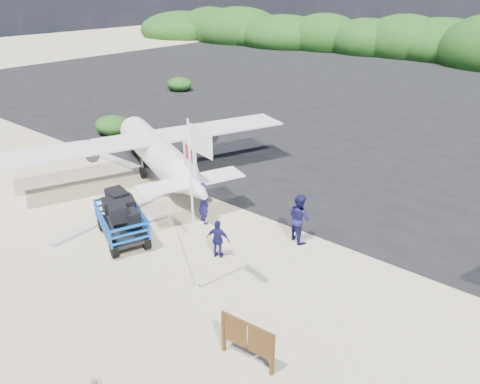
{
  "coord_description": "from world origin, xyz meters",
  "views": [
    {
      "loc": [
        9.86,
        -8.28,
        9.05
      ],
      "look_at": [
        0.23,
        3.79,
        1.55
      ],
      "focal_mm": 32.0,
      "sensor_mm": 36.0,
      "label": 1
    }
  ],
  "objects": [
    {
      "name": "ground",
      "position": [
        0.0,
        0.0,
        0.0
      ],
      "size": [
        160.0,
        160.0,
        0.0
      ],
      "primitive_type": "plane",
      "color": "beige"
    },
    {
      "name": "asphalt_apron",
      "position": [
        0.0,
        30.0,
        0.0
      ],
      "size": [
        90.0,
        50.0,
        0.04
      ],
      "primitive_type": null,
      "color": "#B2B2B2",
      "rests_on": "ground"
    },
    {
      "name": "lagoon",
      "position": [
        -9.0,
        1.5,
        0.0
      ],
      "size": [
        9.0,
        7.0,
        0.4
      ],
      "primitive_type": null,
      "color": "#B2B2B2",
      "rests_on": "ground"
    },
    {
      "name": "baggage_cart",
      "position": [
        -2.72,
        0.12,
        0.0
      ],
      "size": [
        3.51,
        2.83,
        1.53
      ],
      "primitive_type": null,
      "rotation": [
        0.0,
        0.0,
        -0.41
      ],
      "color": "blue",
      "rests_on": "ground"
    },
    {
      "name": "flagpole",
      "position": [
        1.7,
        -0.33,
        0.0
      ],
      "size": [
        1.24,
        0.73,
        5.78
      ],
      "primitive_type": null,
      "rotation": [
        0.0,
        0.0,
        -0.23
      ],
      "color": "white",
      "rests_on": "ground"
    },
    {
      "name": "signboard",
      "position": [
        4.86,
        -1.71,
        0.0
      ],
      "size": [
        1.7,
        0.32,
        1.4
      ],
      "primitive_type": null,
      "rotation": [
        0.0,
        0.0,
        0.09
      ],
      "color": "brown",
      "rests_on": "ground"
    },
    {
      "name": "crew_a",
      "position": [
        -1.12,
        3.06,
        0.92
      ],
      "size": [
        0.79,
        0.66,
        1.84
      ],
      "primitive_type": "imported",
      "rotation": [
        0.0,
        0.0,
        2.75
      ],
      "color": "#181655",
      "rests_on": "ground"
    },
    {
      "name": "crew_b",
      "position": [
        2.7,
        4.35,
        0.98
      ],
      "size": [
        1.17,
        1.07,
        1.97
      ],
      "primitive_type": "imported",
      "rotation": [
        0.0,
        0.0,
        2.73
      ],
      "color": "#181655",
      "rests_on": "ground"
    },
    {
      "name": "crew_c",
      "position": [
        1.03,
        1.52,
        0.75
      ],
      "size": [
        0.95,
        0.65,
        1.5
      ],
      "primitive_type": "imported",
      "rotation": [
        0.0,
        0.0,
        3.5
      ],
      "color": "#181655",
      "rests_on": "ground"
    },
    {
      "name": "aircraft_small",
      "position": [
        -7.13,
        28.16,
        0.0
      ],
      "size": [
        11.06,
        11.06,
        2.94
      ],
      "primitive_type": null,
      "rotation": [
        0.0,
        0.0,
        3.64
      ],
      "color": "#B2B2B2",
      "rests_on": "ground"
    }
  ]
}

